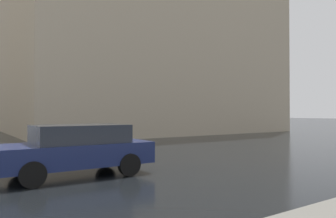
% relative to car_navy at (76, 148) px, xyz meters
% --- Properties ---
extents(haussmann_block_corner, '(18.30, 23.16, 25.92)m').
position_rel_car_navy_xyz_m(haussmann_block_corner, '(19.15, -12.46, 11.94)').
color(haussmann_block_corner, tan).
rests_on(haussmann_block_corner, ground_plane).
extents(car_navy, '(1.85, 4.10, 1.41)m').
position_rel_car_navy_xyz_m(car_navy, '(0.00, 0.00, 0.00)').
color(car_navy, navy).
rests_on(car_navy, ground_plane).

